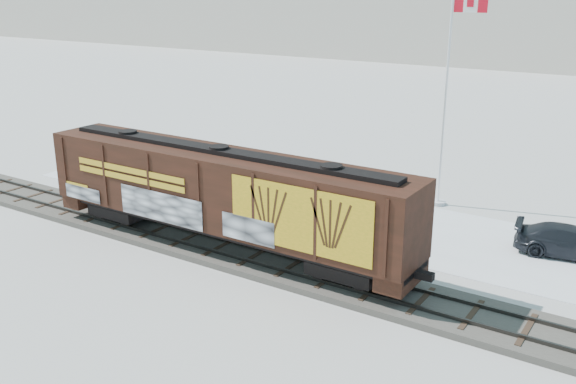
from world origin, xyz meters
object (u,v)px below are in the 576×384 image
Objects in this scene: car_white at (364,203)px; car_dark at (570,242)px; flagpole at (445,129)px; car_silver at (180,175)px; hopper_railcar at (220,192)px.

car_white is 0.89× the size of car_dark.
flagpole is 2.75× the size of car_silver.
hopper_railcar is 9.10m from car_white.
car_dark is (10.45, 0.24, -0.01)m from car_white.
car_silver is at bearing 142.39° from hopper_railcar.
flagpole is 2.71× the size of car_white.
hopper_railcar is at bearing 141.60° from car_white.
flagpole is 2.42× the size of car_dark.
flagpole is at bearing 54.47° from car_dark.
car_dark is at bearing -26.57° from flagpole.
hopper_railcar is 11.26m from car_silver.
car_white is (3.29, 8.18, -2.25)m from hopper_railcar.
car_silver is 0.99× the size of car_white.
car_white is at bearing 68.08° from hopper_railcar.
car_dark is (7.67, -3.83, -3.67)m from flagpole.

